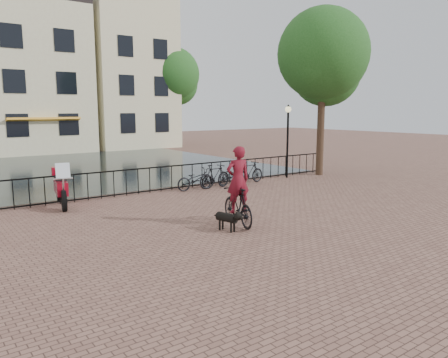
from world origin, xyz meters
TOP-DOWN VIEW (x-y plane):
  - ground at (0.00, 0.00)m, footprint 100.00×100.00m
  - canal_water at (0.00, 17.30)m, footprint 20.00×20.00m
  - railing at (0.00, 8.00)m, footprint 20.00×0.05m
  - canal_house_mid at (0.50, 30.00)m, footprint 8.00×9.50m
  - canal_house_right at (8.50, 30.00)m, footprint 7.00×9.00m
  - tree_near_right at (9.20, 7.30)m, footprint 4.48×4.48m
  - tree_far_right at (12.00, 27.00)m, footprint 4.76×4.76m
  - lamp_post at (7.20, 7.60)m, footprint 0.30×0.30m
  - cyclist at (-0.21, 2.05)m, footprint 0.98×2.02m
  - dog at (-0.84, 1.73)m, footprint 0.50×0.94m
  - motorcycle at (-3.57, 7.59)m, footprint 0.95×2.35m
  - parked_bike_0 at (1.80, 7.40)m, footprint 1.74×0.68m
  - parked_bike_1 at (2.75, 7.40)m, footprint 1.71×0.66m
  - parked_bike_2 at (3.70, 7.40)m, footprint 1.77×0.78m
  - parked_bike_3 at (4.65, 7.40)m, footprint 1.69×0.59m

SIDE VIEW (x-z plane):
  - ground at x=0.00m, z-range 0.00..0.00m
  - canal_water at x=0.00m, z-range 0.00..0.00m
  - dog at x=-0.84m, z-range 0.00..0.60m
  - parked_bike_0 at x=1.80m, z-range 0.00..0.90m
  - parked_bike_2 at x=3.70m, z-range 0.00..0.90m
  - parked_bike_1 at x=2.75m, z-range 0.00..1.00m
  - parked_bike_3 at x=4.65m, z-range 0.00..1.00m
  - railing at x=0.00m, z-range -0.01..1.02m
  - motorcycle at x=-3.57m, z-range 0.00..1.64m
  - cyclist at x=-0.21m, z-range -0.32..2.34m
  - lamp_post at x=7.20m, z-range 0.65..4.10m
  - canal_house_mid at x=0.50m, z-range 0.00..11.80m
  - tree_near_right at x=9.20m, z-range 1.85..10.09m
  - tree_far_right at x=12.00m, z-range 1.97..10.73m
  - canal_house_right at x=8.50m, z-range 0.00..13.30m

